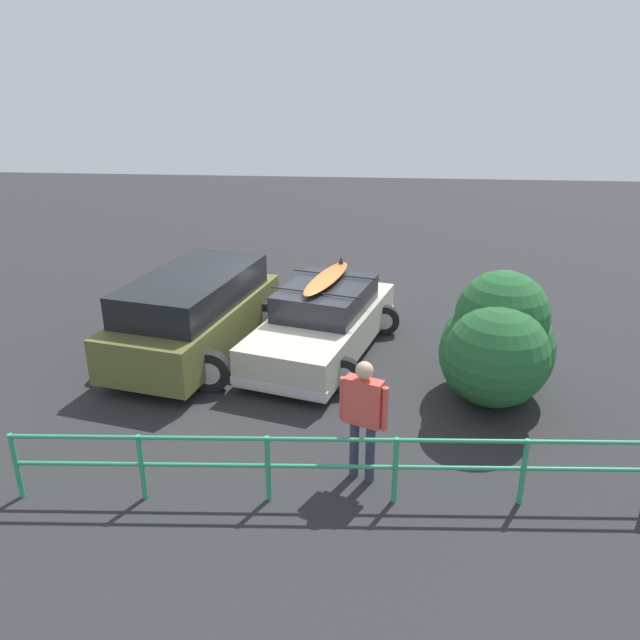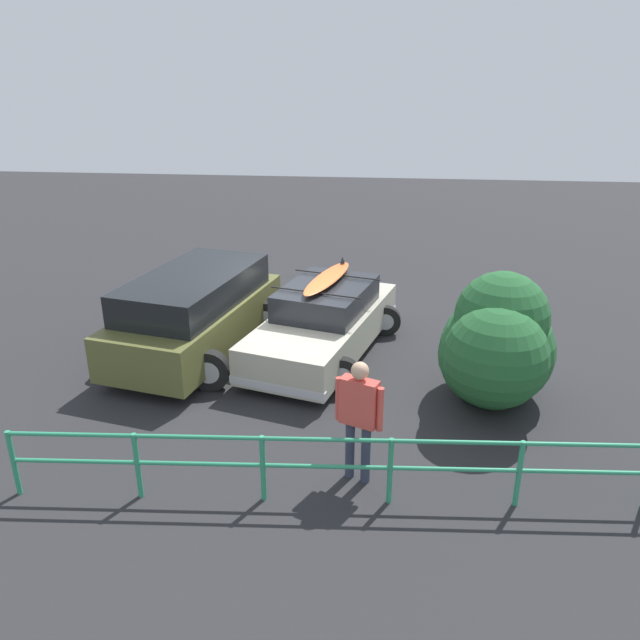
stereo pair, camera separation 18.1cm
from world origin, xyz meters
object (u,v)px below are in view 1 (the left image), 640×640
at_px(sedan_car, 324,322).
at_px(person_bystander, 363,411).
at_px(suv_car, 196,313).
at_px(bush_near_left, 498,348).

height_order(sedan_car, person_bystander, person_bystander).
distance_m(sedan_car, person_bystander, 4.18).
height_order(sedan_car, suv_car, suv_car).
bearing_deg(person_bystander, bush_near_left, -132.00).
xyz_separation_m(suv_car, bush_near_left, (-5.50, 1.39, 0.11)).
bearing_deg(sedan_car, bush_near_left, 151.12).
height_order(suv_car, bush_near_left, bush_near_left).
height_order(sedan_car, bush_near_left, bush_near_left).
bearing_deg(bush_near_left, person_bystander, 48.00).
xyz_separation_m(sedan_car, person_bystander, (-0.87, 4.07, 0.42)).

